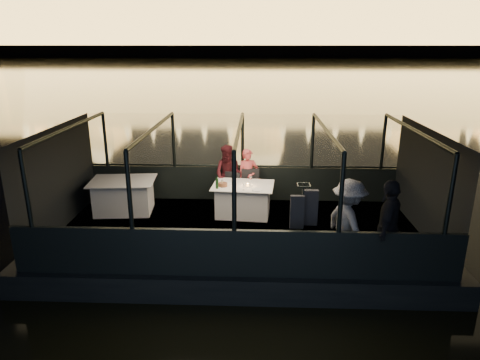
{
  "coord_description": "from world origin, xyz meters",
  "views": [
    {
      "loc": [
        0.38,
        -8.81,
        4.49
      ],
      "look_at": [
        0.0,
        0.4,
        1.55
      ],
      "focal_mm": 32.0,
      "sensor_mm": 36.0,
      "label": 1
    }
  ],
  "objects_px": {
    "person_woman_coral": "(248,177)",
    "person_man_maroon": "(229,176)",
    "chair_port_right": "(250,191)",
    "chair_port_left": "(232,191)",
    "passenger_stripe": "(348,224)",
    "coat_stand": "(302,220)",
    "wine_bottle": "(217,182)",
    "passenger_dark": "(388,229)",
    "dining_table_aft": "(124,197)",
    "dining_table_central": "(243,200)"
  },
  "relations": [
    {
      "from": "person_man_maroon",
      "to": "passenger_dark",
      "type": "bearing_deg",
      "value": -27.82
    },
    {
      "from": "person_man_maroon",
      "to": "wine_bottle",
      "type": "bearing_deg",
      "value": -81.91
    },
    {
      "from": "person_woman_coral",
      "to": "wine_bottle",
      "type": "bearing_deg",
      "value": -140.84
    },
    {
      "from": "dining_table_aft",
      "to": "coat_stand",
      "type": "xyz_separation_m",
      "value": [
        4.12,
        -2.47,
        0.51
      ]
    },
    {
      "from": "person_woman_coral",
      "to": "person_man_maroon",
      "type": "bearing_deg",
      "value": 164.07
    },
    {
      "from": "dining_table_aft",
      "to": "person_woman_coral",
      "type": "xyz_separation_m",
      "value": [
        3.05,
        0.65,
        0.36
      ]
    },
    {
      "from": "passenger_stripe",
      "to": "wine_bottle",
      "type": "relative_size",
      "value": 5.7
    },
    {
      "from": "dining_table_aft",
      "to": "chair_port_right",
      "type": "height_order",
      "value": "chair_port_right"
    },
    {
      "from": "dining_table_central",
      "to": "wine_bottle",
      "type": "height_order",
      "value": "wine_bottle"
    },
    {
      "from": "chair_port_left",
      "to": "wine_bottle",
      "type": "distance_m",
      "value": 0.92
    },
    {
      "from": "person_man_maroon",
      "to": "passenger_dark",
      "type": "height_order",
      "value": "passenger_dark"
    },
    {
      "from": "chair_port_right",
      "to": "passenger_dark",
      "type": "relative_size",
      "value": 0.55
    },
    {
      "from": "dining_table_central",
      "to": "chair_port_right",
      "type": "height_order",
      "value": "chair_port_right"
    },
    {
      "from": "chair_port_right",
      "to": "coat_stand",
      "type": "bearing_deg",
      "value": -73.52
    },
    {
      "from": "person_woman_coral",
      "to": "person_man_maroon",
      "type": "relative_size",
      "value": 0.94
    },
    {
      "from": "chair_port_right",
      "to": "coat_stand",
      "type": "relative_size",
      "value": 0.6
    },
    {
      "from": "passenger_dark",
      "to": "dining_table_aft",
      "type": "bearing_deg",
      "value": -88.36
    },
    {
      "from": "person_man_maroon",
      "to": "chair_port_right",
      "type": "bearing_deg",
      "value": -6.33
    },
    {
      "from": "coat_stand",
      "to": "person_woman_coral",
      "type": "distance_m",
      "value": 3.3
    },
    {
      "from": "dining_table_central",
      "to": "wine_bottle",
      "type": "relative_size",
      "value": 4.85
    },
    {
      "from": "dining_table_central",
      "to": "dining_table_aft",
      "type": "xyz_separation_m",
      "value": [
        -2.95,
        0.07,
        0.0
      ]
    },
    {
      "from": "dining_table_aft",
      "to": "passenger_dark",
      "type": "height_order",
      "value": "passenger_dark"
    },
    {
      "from": "coat_stand",
      "to": "wine_bottle",
      "type": "xyz_separation_m",
      "value": [
        -1.77,
        2.11,
        0.02
      ]
    },
    {
      "from": "dining_table_aft",
      "to": "dining_table_central",
      "type": "bearing_deg",
      "value": -1.45
    },
    {
      "from": "person_woman_coral",
      "to": "wine_bottle",
      "type": "relative_size",
      "value": 4.91
    },
    {
      "from": "dining_table_aft",
      "to": "coat_stand",
      "type": "bearing_deg",
      "value": -30.91
    },
    {
      "from": "chair_port_right",
      "to": "chair_port_left",
      "type": "bearing_deg",
      "value": 176.88
    },
    {
      "from": "person_woman_coral",
      "to": "wine_bottle",
      "type": "distance_m",
      "value": 1.23
    },
    {
      "from": "person_woman_coral",
      "to": "wine_bottle",
      "type": "height_order",
      "value": "person_woman_coral"
    },
    {
      "from": "person_man_maroon",
      "to": "coat_stand",
      "type": "bearing_deg",
      "value": -43.69
    },
    {
      "from": "chair_port_left",
      "to": "wine_bottle",
      "type": "bearing_deg",
      "value": -89.34
    },
    {
      "from": "person_woman_coral",
      "to": "person_man_maroon",
      "type": "xyz_separation_m",
      "value": [
        -0.5,
        0.0,
        0.0
      ]
    },
    {
      "from": "coat_stand",
      "to": "passenger_stripe",
      "type": "height_order",
      "value": "coat_stand"
    },
    {
      "from": "dining_table_central",
      "to": "chair_port_left",
      "type": "distance_m",
      "value": 0.54
    },
    {
      "from": "person_woman_coral",
      "to": "passenger_stripe",
      "type": "bearing_deg",
      "value": -74.86
    },
    {
      "from": "passenger_dark",
      "to": "chair_port_right",
      "type": "bearing_deg",
      "value": -113.44
    },
    {
      "from": "passenger_stripe",
      "to": "passenger_dark",
      "type": "height_order",
      "value": "passenger_dark"
    },
    {
      "from": "dining_table_central",
      "to": "person_man_maroon",
      "type": "height_order",
      "value": "person_man_maroon"
    },
    {
      "from": "dining_table_central",
      "to": "dining_table_aft",
      "type": "bearing_deg",
      "value": 178.55
    },
    {
      "from": "wine_bottle",
      "to": "dining_table_central",
      "type": "bearing_deg",
      "value": 25.25
    },
    {
      "from": "dining_table_central",
      "to": "passenger_stripe",
      "type": "bearing_deg",
      "value": -50.62
    },
    {
      "from": "person_man_maroon",
      "to": "passenger_dark",
      "type": "xyz_separation_m",
      "value": [
        3.07,
        -3.34,
        0.1
      ]
    },
    {
      "from": "wine_bottle",
      "to": "passenger_stripe",
      "type": "bearing_deg",
      "value": -39.67
    },
    {
      "from": "passenger_dark",
      "to": "wine_bottle",
      "type": "bearing_deg",
      "value": -98.28
    },
    {
      "from": "dining_table_aft",
      "to": "chair_port_left",
      "type": "distance_m",
      "value": 2.69
    },
    {
      "from": "chair_port_left",
      "to": "passenger_stripe",
      "type": "bearing_deg",
      "value": -27.89
    },
    {
      "from": "chair_port_left",
      "to": "dining_table_central",
      "type": "bearing_deg",
      "value": -33.65
    },
    {
      "from": "passenger_stripe",
      "to": "chair_port_left",
      "type": "bearing_deg",
      "value": 14.53
    },
    {
      "from": "chair_port_right",
      "to": "person_man_maroon",
      "type": "xyz_separation_m",
      "value": [
        -0.56,
        0.27,
        0.3
      ]
    },
    {
      "from": "chair_port_right",
      "to": "passenger_dark",
      "type": "height_order",
      "value": "passenger_dark"
    }
  ]
}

